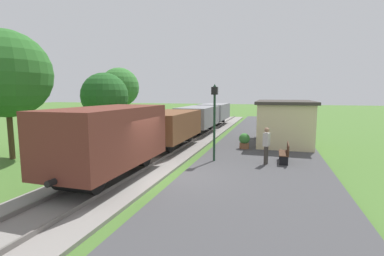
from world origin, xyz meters
TOP-DOWN VIEW (x-y plane):
  - ground_plane at (0.00, 0.00)m, footprint 160.00×160.00m
  - platform_slab at (3.20, 0.00)m, footprint 6.00×60.00m
  - track_ballast at (-2.40, 0.00)m, footprint 3.80×60.00m
  - rail_near at (-1.68, 0.00)m, footprint 0.07×60.00m
  - rail_far at (-3.12, 0.00)m, footprint 0.07×60.00m
  - freight_train at (-2.40, 8.37)m, footprint 2.50×26.00m
  - station_hut at (4.40, 8.97)m, footprint 3.50×5.80m
  - bench_near_hut at (4.32, 3.48)m, footprint 0.42×1.50m
  - bench_down_platform at (4.32, 13.22)m, footprint 0.42×1.50m
  - person_waiting at (3.46, 2.85)m, footprint 0.33×0.43m
  - potted_planter at (2.12, 6.27)m, footprint 0.64×0.64m
  - lamp_post_near at (1.02, 2.81)m, footprint 0.28×0.28m
  - tree_trackside_mid at (-9.69, 1.10)m, footprint 4.54×4.54m
  - tree_trackside_far at (-7.47, 6.49)m, footprint 3.19×3.19m
  - tree_field_left at (-9.71, 12.15)m, footprint 3.49×3.49m

SIDE VIEW (x-z plane):
  - ground_plane at x=0.00m, z-range 0.00..0.00m
  - track_ballast at x=-2.40m, z-range 0.00..0.12m
  - platform_slab at x=3.20m, z-range 0.00..0.25m
  - rail_near at x=-1.68m, z-range 0.12..0.26m
  - rail_far at x=-3.12m, z-range 0.12..0.26m
  - bench_near_hut at x=4.32m, z-range 0.27..1.18m
  - bench_down_platform at x=4.32m, z-range 0.27..1.18m
  - potted_planter at x=2.12m, z-range 0.26..1.18m
  - person_waiting at x=3.46m, z-range 0.33..2.04m
  - freight_train at x=-2.40m, z-range 0.12..2.84m
  - station_hut at x=4.40m, z-range 0.26..3.04m
  - lamp_post_near at x=1.02m, z-range 0.95..4.65m
  - tree_trackside_far at x=-7.47m, z-range 0.85..5.77m
  - tree_field_left at x=-9.71m, z-range 1.14..6.94m
  - tree_trackside_mid at x=-9.69m, z-range 1.11..7.89m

